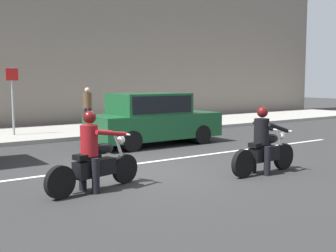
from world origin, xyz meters
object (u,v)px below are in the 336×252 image
(motorcycle_with_rider_crimson, at_px, (94,158))
(street_sign_post, at_px, (13,94))
(motorcycle_with_rider_black_leather, at_px, (264,146))
(parked_sedan_forest_green, at_px, (153,118))
(pedestrian_bystander, at_px, (88,105))

(motorcycle_with_rider_crimson, distance_m, street_sign_post, 8.70)
(motorcycle_with_rider_black_leather, height_order, parked_sedan_forest_green, parked_sedan_forest_green)
(motorcycle_with_rider_crimson, xyz_separation_m, street_sign_post, (0.92, 8.59, 0.99))
(motorcycle_with_rider_black_leather, bearing_deg, street_sign_post, 107.43)
(motorcycle_with_rider_black_leather, relative_size, parked_sedan_forest_green, 0.47)
(motorcycle_with_rider_crimson, height_order, parked_sedan_forest_green, parked_sedan_forest_green)
(motorcycle_with_rider_black_leather, distance_m, parked_sedan_forest_green, 5.20)
(parked_sedan_forest_green, relative_size, street_sign_post, 1.79)
(street_sign_post, distance_m, pedestrian_bystander, 2.98)
(pedestrian_bystander, bearing_deg, parked_sedan_forest_green, -84.85)
(motorcycle_with_rider_crimson, relative_size, motorcycle_with_rider_black_leather, 1.05)
(motorcycle_with_rider_black_leather, relative_size, pedestrian_bystander, 1.22)
(motorcycle_with_rider_black_leather, relative_size, street_sign_post, 0.85)
(motorcycle_with_rider_crimson, relative_size, pedestrian_bystander, 1.27)
(parked_sedan_forest_green, bearing_deg, motorcycle_with_rider_crimson, -134.24)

